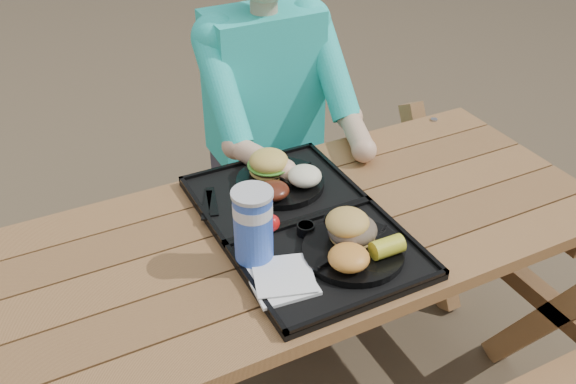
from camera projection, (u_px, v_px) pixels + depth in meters
name	position (u px, v px, depth m)	size (l,w,h in m)	color
picnic_table	(288.00, 329.00, 1.95)	(1.80, 1.49, 0.75)	#999999
tray_near	(333.00, 262.00, 1.61)	(0.45, 0.35, 0.02)	black
tray_far	(272.00, 193.00, 1.87)	(0.45, 0.35, 0.02)	black
plate_near	(353.00, 251.00, 1.62)	(0.26, 0.26, 0.02)	black
plate_far	(280.00, 183.00, 1.88)	(0.26, 0.26, 0.02)	black
napkin_stack	(282.00, 280.00, 1.53)	(0.15, 0.15, 0.02)	white
soda_cup	(253.00, 228.00, 1.55)	(0.10, 0.10, 0.19)	blue
condiment_bbq	(306.00, 229.00, 1.69)	(0.05, 0.05, 0.03)	black
condiment_mustard	(332.00, 222.00, 1.72)	(0.04, 0.04, 0.03)	orange
sandwich	(353.00, 218.00, 1.61)	(0.12, 0.12, 0.12)	gold
mac_cheese	(349.00, 258.00, 1.54)	(0.10, 0.10, 0.05)	gold
corn_cob	(387.00, 247.00, 1.58)	(0.08, 0.08, 0.05)	yellow
cutlery_far	(212.00, 201.00, 1.81)	(0.02, 0.14, 0.01)	black
burger	(269.00, 157.00, 1.88)	(0.12, 0.12, 0.11)	#DEB64E
baked_beans	(273.00, 190.00, 1.79)	(0.09, 0.09, 0.04)	#561F11
potato_salad	(305.00, 176.00, 1.84)	(0.10, 0.10, 0.05)	white
diner	(267.00, 143.00, 2.35)	(0.48, 0.84, 1.28)	#18ACA9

